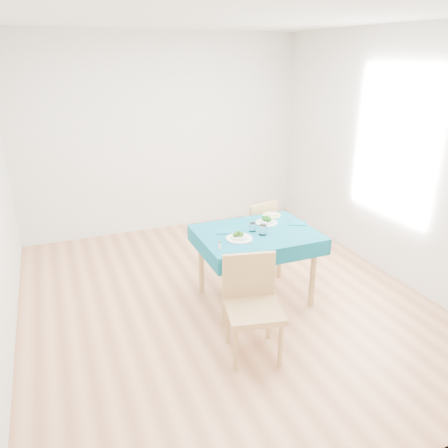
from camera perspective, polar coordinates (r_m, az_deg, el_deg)
name	(u,v)px	position (r m, az deg, el deg)	size (l,w,h in m)	color
room_shell	(224,174)	(4.11, 0.00, 6.49)	(4.02, 4.52, 2.73)	#A66C45
table	(256,266)	(4.49, 4.14, -5.51)	(1.15, 0.87, 0.76)	#095066
chair_near	(254,296)	(3.60, 3.96, -9.35)	(0.45, 0.49, 1.13)	#A7814E
chair_far	(254,230)	(5.13, 3.88, -0.78)	(0.38, 0.41, 0.95)	#A7814E
bowl_near	(239,235)	(4.14, 2.00, -1.48)	(0.25, 0.25, 0.08)	white
bowl_far	(267,220)	(4.54, 5.59, 0.49)	(0.23, 0.23, 0.07)	white
fork_near	(220,246)	(4.01, -0.58, -2.83)	(0.02, 0.17, 0.00)	silver
knife_near	(245,241)	(4.12, 2.82, -2.17)	(0.02, 0.22, 0.00)	silver
fork_far	(262,227)	(4.45, 5.03, -0.38)	(0.02, 0.16, 0.00)	silver
knife_far	(296,222)	(4.62, 9.38, 0.26)	(0.02, 0.23, 0.00)	silver
napkin_near	(225,231)	(4.32, 0.19, -0.95)	(0.19, 0.13, 0.01)	#0D5A71
napkin_far	(297,223)	(4.59, 9.58, 0.12)	(0.18, 0.13, 0.01)	#0D5A71
tumbler_center	(252,227)	(4.32, 3.73, -0.42)	(0.07, 0.07, 0.09)	white
tumbler_side	(263,230)	(4.25, 5.08, -0.78)	(0.08, 0.08, 0.10)	white
side_plate	(272,215)	(4.78, 6.26, 1.16)	(0.20, 0.20, 0.01)	#CEE36E
bread_slice	(272,214)	(4.77, 6.27, 1.30)	(0.10, 0.10, 0.01)	beige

